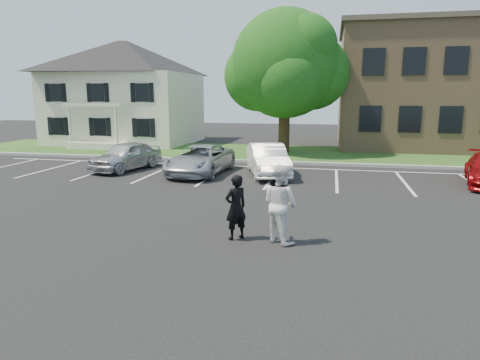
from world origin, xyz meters
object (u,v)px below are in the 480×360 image
man_black_suit (236,207)px  car_white_sedan (268,160)px  car_silver_minivan (200,160)px  man_white_shirt (280,204)px  tree (287,67)px  house (125,93)px  car_silver_west (126,156)px

man_black_suit → car_white_sedan: (-0.53, 9.04, -0.12)m
car_silver_minivan → man_white_shirt: bearing=-57.2°
tree → car_silver_minivan: (-3.10, -8.19, -4.68)m
man_black_suit → house: bearing=-101.5°
house → car_silver_west: (5.65, -11.44, -3.13)m
tree → car_white_sedan: (0.04, -7.86, -4.63)m
car_silver_minivan → car_white_sedan: 3.15m
house → man_black_suit: house is taller
tree → car_silver_minivan: tree is taller
car_silver_west → car_silver_minivan: car_silver_west is taller
man_white_shirt → tree: bearing=-47.0°
car_silver_west → car_silver_minivan: 3.91m
man_black_suit → car_silver_minivan: man_black_suit is taller
man_black_suit → man_white_shirt: man_white_shirt is taller
man_black_suit → tree: bearing=-132.5°
man_black_suit → car_silver_minivan: bearing=-111.6°
tree → car_white_sedan: 9.12m
house → car_white_sedan: bearing=-42.0°
man_black_suit → car_silver_west: bearing=-94.4°
man_black_suit → car_silver_minivan: 9.45m
house → tree: tree is taller
house → car_silver_west: size_ratio=2.51×
car_silver_minivan → house: bearing=133.1°
car_silver_west → car_white_sedan: size_ratio=0.94×
car_silver_minivan → tree: bearing=73.2°
man_black_suit → car_white_sedan: size_ratio=0.38×
man_white_shirt → car_silver_west: bearing=-8.7°
tree → car_silver_minivan: 9.93m
man_black_suit → car_white_sedan: man_black_suit is taller
man_black_suit → man_white_shirt: 1.13m
tree → car_silver_west: size_ratio=2.14×
car_silver_west → tree: bearing=62.5°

